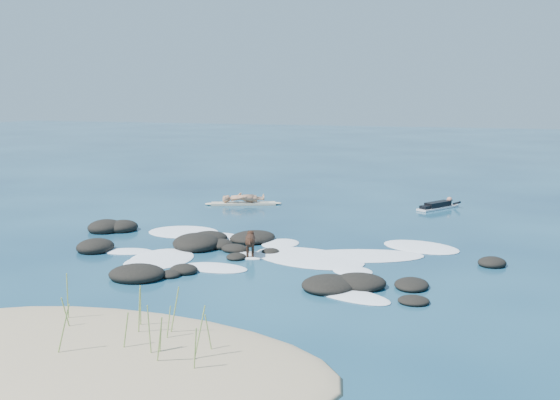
% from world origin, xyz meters
% --- Properties ---
extents(ground, '(160.00, 160.00, 0.00)m').
position_xyz_m(ground, '(0.00, 0.00, 0.00)').
color(ground, '#0A2642').
rests_on(ground, ground).
extents(sand_dune, '(9.00, 4.40, 0.60)m').
position_xyz_m(sand_dune, '(0.00, -8.20, 0.00)').
color(sand_dune, '#9E8966').
rests_on(sand_dune, ground).
extents(dune_grass, '(3.60, 1.72, 1.09)m').
position_xyz_m(dune_grass, '(0.71, -8.01, 0.59)').
color(dune_grass, '#88A851').
rests_on(dune_grass, ground).
extents(reef_rocks, '(14.02, 6.77, 0.57)m').
position_xyz_m(reef_rocks, '(-1.53, -0.86, 0.11)').
color(reef_rocks, black).
rests_on(reef_rocks, ground).
extents(breaking_foam, '(10.76, 7.35, 0.12)m').
position_xyz_m(breaking_foam, '(0.29, -0.21, 0.01)').
color(breaking_foam, white).
rests_on(breaking_foam, ground).
extents(standing_surfer_rig, '(3.19, 1.64, 1.91)m').
position_xyz_m(standing_surfer_rig, '(-3.97, 7.34, 0.75)').
color(standing_surfer_rig, beige).
rests_on(standing_surfer_rig, ground).
extents(paddling_surfer_rig, '(1.69, 2.24, 0.42)m').
position_xyz_m(paddling_surfer_rig, '(4.10, 9.25, 0.14)').
color(paddling_surfer_rig, silver).
rests_on(paddling_surfer_rig, ground).
extents(dog, '(0.56, 1.10, 0.73)m').
position_xyz_m(dog, '(-0.24, -0.72, 0.48)').
color(dog, black).
rests_on(dog, ground).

